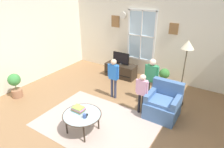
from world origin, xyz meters
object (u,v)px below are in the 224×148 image
(floor_lamp, at_px, (187,52))
(remote_near_books, at_px, (86,116))
(book_stack, at_px, (78,109))
(person_green_shirt, at_px, (152,76))
(person_blue_shirt, at_px, (114,74))
(potted_plant_corner, at_px, (15,84))
(coffee_table, at_px, (82,115))
(television, at_px, (121,58))
(potted_plant_by_window, at_px, (164,76))
(tv_stand, at_px, (121,70))
(person_pink_shirt, at_px, (142,90))
(armchair, at_px, (163,104))
(cup, at_px, (84,116))

(floor_lamp, bearing_deg, remote_near_books, -120.67)
(book_stack, relative_size, floor_lamp, 0.15)
(remote_near_books, xyz_separation_m, person_green_shirt, (0.66, 1.94, 0.34))
(person_blue_shirt, bearing_deg, potted_plant_corner, -148.17)
(coffee_table, xyz_separation_m, potted_plant_corner, (-2.60, 0.11, -0.02))
(television, distance_m, potted_plant_by_window, 1.58)
(person_green_shirt, height_order, person_blue_shirt, person_green_shirt)
(tv_stand, distance_m, person_pink_shirt, 2.27)
(coffee_table, relative_size, person_pink_shirt, 0.78)
(tv_stand, distance_m, floor_lamp, 2.65)
(person_green_shirt, distance_m, floor_lamp, 1.06)
(television, height_order, potted_plant_by_window, television)
(potted_plant_by_window, distance_m, floor_lamp, 1.49)
(potted_plant_corner, distance_m, floor_lamp, 4.77)
(armchair, xyz_separation_m, remote_near_books, (-1.16, -1.53, 0.14))
(remote_near_books, bearing_deg, person_green_shirt, 71.26)
(tv_stand, xyz_separation_m, potted_plant_corner, (-1.85, -2.83, 0.17))
(book_stack, relative_size, person_blue_shirt, 0.23)
(person_green_shirt, bearing_deg, remote_near_books, -108.74)
(person_blue_shirt, relative_size, potted_plant_by_window, 1.85)
(tv_stand, relative_size, television, 1.80)
(tv_stand, height_order, potted_plant_corner, potted_plant_corner)
(television, relative_size, book_stack, 2.20)
(coffee_table, bearing_deg, book_stack, 160.90)
(coffee_table, xyz_separation_m, potted_plant_by_window, (0.81, 2.98, -0.05))
(remote_near_books, bearing_deg, potted_plant_by_window, 77.16)
(remote_near_books, bearing_deg, cup, -92.55)
(television, relative_size, remote_near_books, 4.32)
(person_blue_shirt, relative_size, person_pink_shirt, 1.10)
(television, relative_size, person_blue_shirt, 0.51)
(television, height_order, person_blue_shirt, person_blue_shirt)
(armchair, distance_m, floor_lamp, 1.42)
(tv_stand, relative_size, remote_near_books, 7.78)
(book_stack, distance_m, person_green_shirt, 2.12)
(coffee_table, relative_size, potted_plant_by_window, 1.32)
(television, bearing_deg, person_blue_shirt, -67.94)
(person_green_shirt, relative_size, potted_plant_by_window, 2.00)
(person_blue_shirt, distance_m, potted_plant_by_window, 1.75)
(tv_stand, relative_size, floor_lamp, 0.61)
(remote_near_books, distance_m, person_pink_shirt, 1.50)
(potted_plant_corner, bearing_deg, person_pink_shirt, 19.74)
(potted_plant_corner, bearing_deg, coffee_table, -2.36)
(television, bearing_deg, armchair, -34.92)
(armchair, bearing_deg, floor_lamp, 75.39)
(floor_lamp, bearing_deg, potted_plant_by_window, 135.02)
(floor_lamp, bearing_deg, armchair, -104.61)
(cup, relative_size, floor_lamp, 0.05)
(television, distance_m, floor_lamp, 2.46)
(cup, height_order, person_green_shirt, person_green_shirt)
(cup, bearing_deg, person_blue_shirt, 100.98)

